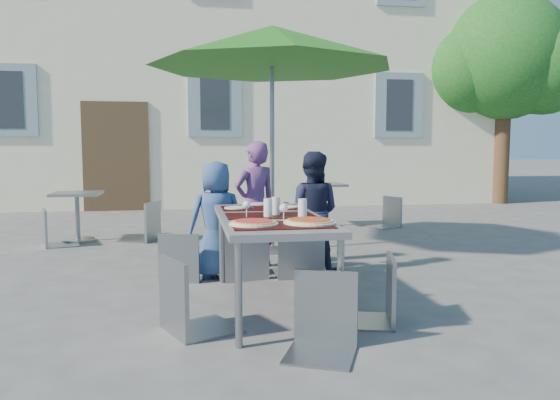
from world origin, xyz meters
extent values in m
plane|color=#494A4C|center=(0.00, 0.00, 0.00)|extent=(90.00, 90.00, 0.00)
cube|color=beige|center=(0.00, 11.50, 3.50)|extent=(13.00, 8.00, 7.00)
cube|color=#463421|center=(-2.00, 7.47, 1.10)|extent=(1.30, 0.06, 2.20)
cube|color=gray|center=(-4.00, 7.47, 2.20)|extent=(1.10, 0.06, 1.40)
cube|color=#262B33|center=(-4.00, 7.45, 2.20)|extent=(0.60, 0.04, 1.10)
cube|color=gray|center=(0.00, 7.47, 2.20)|extent=(1.10, 0.06, 1.40)
cube|color=#262B33|center=(0.00, 7.45, 2.20)|extent=(0.60, 0.04, 1.10)
cube|color=gray|center=(4.00, 7.47, 2.20)|extent=(1.10, 0.06, 1.40)
cube|color=#262B33|center=(4.00, 7.45, 2.20)|extent=(0.60, 0.04, 1.10)
cylinder|color=#4C3420|center=(6.50, 7.50, 1.40)|extent=(0.36, 0.36, 2.80)
sphere|color=#144C18|center=(6.50, 7.50, 3.30)|extent=(2.80, 2.80, 2.80)
sphere|color=#144C18|center=(5.70, 7.80, 3.00)|extent=(2.00, 2.00, 2.00)
sphere|color=#144C18|center=(7.20, 7.10, 3.10)|extent=(2.20, 2.20, 2.20)
sphere|color=#144C18|center=(6.70, 8.10, 3.80)|extent=(1.80, 1.80, 1.80)
cube|color=#48484D|center=(0.06, 0.34, 0.72)|extent=(0.80, 1.85, 0.05)
cylinder|color=gray|center=(-0.28, -0.53, 0.35)|extent=(0.05, 0.05, 0.70)
cylinder|color=gray|center=(0.40, -0.53, 0.35)|extent=(0.05, 0.05, 0.70)
cylinder|color=gray|center=(-0.28, 1.20, 0.35)|extent=(0.05, 0.05, 0.70)
cylinder|color=gray|center=(0.40, 1.20, 0.35)|extent=(0.05, 0.05, 0.70)
cube|color=black|center=(0.06, -0.21, 0.75)|extent=(0.70, 0.42, 0.01)
cube|color=black|center=(0.06, 0.34, 0.75)|extent=(0.70, 0.42, 0.01)
cube|color=black|center=(0.06, 0.89, 0.75)|extent=(0.70, 0.42, 0.01)
cylinder|color=white|center=(-0.14, -0.16, 0.76)|extent=(0.35, 0.35, 0.01)
cylinder|color=tan|center=(-0.14, -0.16, 0.77)|extent=(0.31, 0.31, 0.01)
cylinder|color=maroon|center=(-0.14, -0.16, 0.78)|extent=(0.27, 0.27, 0.01)
cylinder|color=white|center=(0.27, -0.16, 0.76)|extent=(0.38, 0.38, 0.01)
cylinder|color=tan|center=(0.27, -0.16, 0.77)|extent=(0.34, 0.34, 0.01)
cylinder|color=maroon|center=(0.27, -0.16, 0.78)|extent=(0.30, 0.30, 0.01)
cylinder|color=silver|center=(0.03, 0.25, 0.82)|extent=(0.07, 0.07, 0.15)
cylinder|color=silver|center=(0.11, 0.36, 0.82)|extent=(0.07, 0.07, 0.15)
cylinder|color=silver|center=(0.29, 0.17, 0.82)|extent=(0.07, 0.07, 0.15)
cylinder|color=silver|center=(-0.14, 0.25, 0.75)|extent=(0.06, 0.06, 0.00)
cylinder|color=silver|center=(-0.14, 0.25, 0.79)|extent=(0.01, 0.01, 0.08)
sphere|color=silver|center=(-0.14, 0.25, 0.85)|extent=(0.06, 0.06, 0.06)
cylinder|color=silver|center=(0.11, 0.00, 0.75)|extent=(0.06, 0.06, 0.00)
cylinder|color=silver|center=(0.11, 0.00, 0.79)|extent=(0.01, 0.01, 0.08)
sphere|color=silver|center=(0.11, 0.00, 0.85)|extent=(0.06, 0.06, 0.06)
cylinder|color=white|center=(-0.16, 0.88, 0.76)|extent=(0.22, 0.22, 0.01)
cube|color=#9A9DA1|center=(-0.02, 0.88, 0.76)|extent=(0.02, 0.18, 0.00)
cylinder|color=white|center=(0.29, 0.87, 0.76)|extent=(0.22, 0.22, 0.01)
cube|color=#9A9DA1|center=(0.43, 0.87, 0.76)|extent=(0.02, 0.18, 0.00)
cylinder|color=white|center=(0.08, 1.17, 0.76)|extent=(0.22, 0.22, 0.01)
cube|color=#9A9DA1|center=(0.22, 1.17, 0.76)|extent=(0.02, 0.18, 0.00)
imported|color=#2F4D81|center=(-0.31, 1.44, 0.58)|extent=(0.63, 0.47, 1.17)
imported|color=#6E3E7F|center=(0.13, 1.84, 0.68)|extent=(0.59, 0.50, 1.36)
imported|color=#1A203A|center=(0.67, 1.50, 0.63)|extent=(0.70, 0.56, 1.26)
cube|color=gray|center=(-0.63, 1.44, 0.43)|extent=(0.49, 0.49, 0.03)
cube|color=gray|center=(-0.69, 1.26, 0.66)|extent=(0.39, 0.14, 0.47)
cylinder|color=gray|center=(-0.42, 1.56, 0.21)|extent=(0.02, 0.02, 0.42)
cylinder|color=gray|center=(-0.75, 1.65, 0.21)|extent=(0.02, 0.02, 0.42)
cylinder|color=gray|center=(-0.52, 1.23, 0.21)|extent=(0.02, 0.02, 0.42)
cylinder|color=gray|center=(-0.84, 1.33, 0.21)|extent=(0.02, 0.02, 0.42)
cube|color=#93989E|center=(-0.08, 1.42, 0.48)|extent=(0.52, 0.52, 0.03)
cube|color=#93989E|center=(-0.03, 1.21, 0.74)|extent=(0.44, 0.12, 0.53)
cylinder|color=#93989E|center=(0.07, 1.65, 0.23)|extent=(0.02, 0.02, 0.47)
cylinder|color=#93989E|center=(-0.30, 1.57, 0.23)|extent=(0.02, 0.02, 0.47)
cylinder|color=#93989E|center=(0.15, 1.27, 0.23)|extent=(0.02, 0.02, 0.47)
cylinder|color=#93989E|center=(-0.22, 1.20, 0.23)|extent=(0.02, 0.02, 0.47)
cube|color=gray|center=(0.50, 1.41, 0.50)|extent=(0.47, 0.47, 0.03)
cube|color=gray|center=(0.50, 1.19, 0.77)|extent=(0.46, 0.04, 0.55)
cylinder|color=gray|center=(0.71, 1.61, 0.24)|extent=(0.02, 0.02, 0.49)
cylinder|color=gray|center=(0.31, 1.61, 0.24)|extent=(0.02, 0.02, 0.49)
cylinder|color=gray|center=(0.70, 1.21, 0.24)|extent=(0.02, 0.02, 0.49)
cylinder|color=gray|center=(0.30, 1.21, 0.24)|extent=(0.02, 0.02, 0.49)
cube|color=gray|center=(-0.50, -0.14, 0.48)|extent=(0.60, 0.60, 0.03)
cube|color=gray|center=(-0.70, -0.22, 0.75)|extent=(0.21, 0.43, 0.54)
cylinder|color=gray|center=(-0.25, -0.23, 0.24)|extent=(0.02, 0.02, 0.47)
cylinder|color=gray|center=(-0.41, 0.12, 0.24)|extent=(0.02, 0.02, 0.47)
cylinder|color=gray|center=(-0.60, -0.39, 0.24)|extent=(0.02, 0.02, 0.47)
cylinder|color=gray|center=(-0.76, -0.04, 0.24)|extent=(0.02, 0.02, 0.47)
cube|color=gray|center=(0.68, -0.17, 0.45)|extent=(0.52, 0.52, 0.03)
cube|color=gray|center=(0.87, -0.22, 0.71)|extent=(0.14, 0.42, 0.51)
cylinder|color=gray|center=(0.55, 0.05, 0.22)|extent=(0.02, 0.02, 0.44)
cylinder|color=gray|center=(0.46, -0.30, 0.22)|extent=(0.02, 0.02, 0.44)
cylinder|color=gray|center=(0.90, -0.04, 0.22)|extent=(0.02, 0.02, 0.44)
cylinder|color=gray|center=(0.81, -0.39, 0.22)|extent=(0.02, 0.02, 0.44)
cube|color=gray|center=(0.21, -0.76, 0.45)|extent=(0.55, 0.55, 0.03)
cube|color=gray|center=(0.29, -0.57, 0.70)|extent=(0.40, 0.20, 0.50)
cylinder|color=gray|center=(-0.03, -0.85, 0.22)|extent=(0.02, 0.02, 0.44)
cylinder|color=gray|center=(0.30, -0.99, 0.22)|extent=(0.02, 0.02, 0.44)
cylinder|color=gray|center=(0.12, -0.52, 0.22)|extent=(0.02, 0.02, 0.44)
cylinder|color=gray|center=(0.44, -0.66, 0.22)|extent=(0.02, 0.02, 0.44)
cylinder|color=#9A9DA1|center=(0.44, 2.68, 0.06)|extent=(0.50, 0.50, 0.11)
cylinder|color=gray|center=(0.44, 2.68, 1.28)|extent=(0.06, 0.06, 2.56)
cone|color=#1D6817|center=(0.44, 2.68, 2.50)|extent=(3.00, 3.00, 0.50)
cylinder|color=#9A9DA1|center=(-2.09, 3.83, 0.02)|extent=(0.44, 0.44, 0.04)
cylinder|color=gray|center=(-2.09, 3.83, 0.32)|extent=(0.06, 0.06, 0.63)
cube|color=gray|center=(-2.09, 3.83, 0.66)|extent=(0.63, 0.63, 0.04)
cube|color=gray|center=(-2.24, 3.55, 0.44)|extent=(0.52, 0.52, 0.03)
cube|color=gray|center=(-2.43, 3.49, 0.69)|extent=(0.15, 0.40, 0.49)
cylinder|color=gray|center=(-2.02, 3.43, 0.22)|extent=(0.02, 0.02, 0.43)
cylinder|color=gray|center=(-2.13, 3.77, 0.22)|extent=(0.02, 0.02, 0.43)
cylinder|color=gray|center=(-2.36, 3.32, 0.22)|extent=(0.02, 0.02, 0.43)
cylinder|color=gray|center=(-2.46, 3.66, 0.22)|extent=(0.02, 0.02, 0.43)
cube|color=gray|center=(-1.27, 3.77, 0.49)|extent=(0.59, 0.59, 0.03)
cube|color=gray|center=(-1.07, 3.69, 0.76)|extent=(0.20, 0.43, 0.54)
cylinder|color=gray|center=(-1.38, 4.02, 0.24)|extent=(0.02, 0.02, 0.48)
cylinder|color=gray|center=(-1.52, 3.66, 0.24)|extent=(0.02, 0.02, 0.48)
cylinder|color=gray|center=(-1.02, 3.88, 0.24)|extent=(0.02, 0.02, 0.48)
cylinder|color=gray|center=(-1.16, 3.51, 0.24)|extent=(0.02, 0.02, 0.48)
cylinder|color=#9A9DA1|center=(1.59, 4.61, 0.02)|extent=(0.44, 0.44, 0.04)
cylinder|color=gray|center=(1.59, 4.61, 0.33)|extent=(0.06, 0.06, 0.66)
cube|color=gray|center=(1.59, 4.61, 0.69)|extent=(0.66, 0.66, 0.04)
cube|color=#93999E|center=(1.40, 4.29, 0.44)|extent=(0.51, 0.51, 0.03)
cube|color=#93999E|center=(1.21, 4.35, 0.68)|extent=(0.15, 0.40, 0.49)
cylinder|color=#93999E|center=(1.51, 4.07, 0.21)|extent=(0.02, 0.02, 0.43)
cylinder|color=#93999E|center=(1.62, 4.40, 0.21)|extent=(0.02, 0.02, 0.43)
cylinder|color=#93999E|center=(1.18, 4.18, 0.21)|extent=(0.02, 0.02, 0.43)
cylinder|color=#93999E|center=(1.29, 4.51, 0.21)|extent=(0.02, 0.02, 0.43)
cube|color=gray|center=(2.53, 4.37, 0.44)|extent=(0.55, 0.55, 0.03)
cube|color=gray|center=(2.71, 4.45, 0.69)|extent=(0.20, 0.39, 0.49)
cylinder|color=gray|center=(2.30, 4.46, 0.22)|extent=(0.02, 0.02, 0.43)
cylinder|color=gray|center=(2.44, 4.14, 0.22)|extent=(0.02, 0.02, 0.43)
cylinder|color=gray|center=(2.62, 4.61, 0.22)|extent=(0.02, 0.02, 0.43)
cylinder|color=gray|center=(2.76, 4.28, 0.22)|extent=(0.02, 0.02, 0.43)
camera|label=1|loc=(-0.60, -3.96, 1.31)|focal=35.00mm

